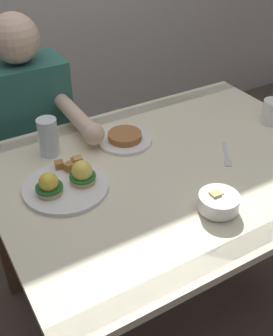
# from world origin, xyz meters

# --- Properties ---
(ground_plane) EXTENTS (6.00, 6.00, 0.00)m
(ground_plane) POSITION_xyz_m (0.00, 0.00, 0.00)
(ground_plane) COLOR brown
(dining_table) EXTENTS (1.20, 0.90, 0.74)m
(dining_table) POSITION_xyz_m (0.00, 0.00, 0.63)
(dining_table) COLOR beige
(dining_table) RESTS_ON ground_plane
(eggs_benedict_plate) EXTENTS (0.27, 0.27, 0.09)m
(eggs_benedict_plate) POSITION_xyz_m (-0.36, 0.06, 0.76)
(eggs_benedict_plate) COLOR white
(eggs_benedict_plate) RESTS_ON dining_table
(fruit_bowl) EXTENTS (0.12, 0.12, 0.06)m
(fruit_bowl) POSITION_xyz_m (-0.02, -0.26, 0.77)
(fruit_bowl) COLOR white
(fruit_bowl) RESTS_ON dining_table
(coffee_mug) EXTENTS (0.11, 0.08, 0.09)m
(coffee_mug) POSITION_xyz_m (0.50, 0.05, 0.79)
(coffee_mug) COLOR white
(coffee_mug) RESTS_ON dining_table
(fork) EXTENTS (0.10, 0.14, 0.00)m
(fork) POSITION_xyz_m (0.19, -0.05, 0.74)
(fork) COLOR silver
(fork) RESTS_ON dining_table
(water_glass_near) EXTENTS (0.07, 0.07, 0.14)m
(water_glass_near) POSITION_xyz_m (-0.34, 0.28, 0.80)
(water_glass_near) COLOR silver
(water_glass_near) RESTS_ON dining_table
(side_plate) EXTENTS (0.20, 0.20, 0.04)m
(side_plate) POSITION_xyz_m (-0.07, 0.21, 0.75)
(side_plate) COLOR white
(side_plate) RESTS_ON dining_table
(diner_person) EXTENTS (0.34, 0.54, 1.14)m
(diner_person) POSITION_xyz_m (-0.30, 0.60, 0.65)
(diner_person) COLOR #33333D
(diner_person) RESTS_ON ground_plane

